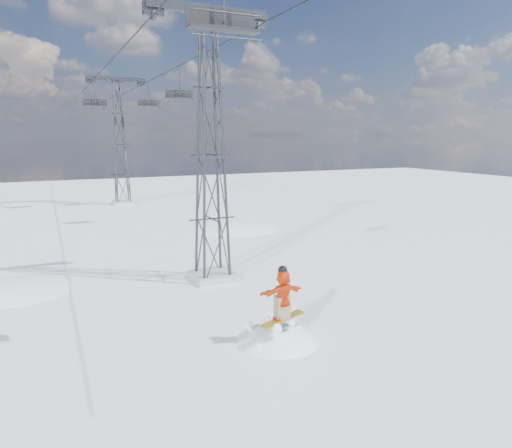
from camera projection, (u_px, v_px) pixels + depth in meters
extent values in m
plane|color=white|center=(281.00, 362.00, 12.91)|extent=(120.00, 120.00, 0.00)
sphere|color=white|center=(237.00, 356.00, 33.24)|extent=(20.00, 20.00, 20.00)
cube|color=#999999|center=(213.00, 276.00, 20.34)|extent=(1.80, 1.80, 0.30)
cube|color=#292C30|center=(208.00, 10.00, 18.22)|extent=(5.00, 0.35, 0.35)
cube|color=#292C30|center=(153.00, 9.00, 17.35)|extent=(0.80, 0.25, 0.50)
cube|color=#292C30|center=(258.00, 21.00, 19.16)|extent=(0.80, 0.25, 0.50)
cube|color=#999999|center=(123.00, 202.00, 42.61)|extent=(1.80, 1.80, 0.30)
cube|color=#292C30|center=(116.00, 79.00, 40.49)|extent=(5.00, 0.35, 0.35)
cube|color=#292C30|center=(90.00, 80.00, 39.62)|extent=(0.80, 0.25, 0.50)
cube|color=#292C30|center=(142.00, 82.00, 41.44)|extent=(0.80, 0.25, 0.50)
cylinder|color=black|center=(112.00, 59.00, 27.63)|extent=(0.06, 51.00, 0.06)
cylinder|color=black|center=(183.00, 64.00, 29.45)|extent=(0.06, 51.00, 0.06)
sphere|color=white|center=(277.00, 391.00, 14.66)|extent=(4.40, 4.40, 4.40)
cube|color=gold|center=(283.00, 319.00, 13.90)|extent=(1.62, 0.70, 0.15)
imported|color=red|center=(283.00, 294.00, 13.75)|extent=(1.44, 0.50, 1.54)
cube|color=olive|center=(283.00, 307.00, 13.83)|extent=(0.44, 0.34, 0.71)
sphere|color=black|center=(283.00, 271.00, 13.60)|extent=(0.29, 0.29, 0.29)
cube|color=black|center=(224.00, 29.00, 11.10)|extent=(1.81, 0.41, 0.07)
cube|color=black|center=(221.00, 19.00, 11.23)|extent=(1.81, 0.05, 0.50)
cylinder|color=black|center=(228.00, 37.00, 10.94)|extent=(1.81, 0.05, 0.05)
cylinder|color=black|center=(228.00, 13.00, 10.80)|extent=(1.81, 0.05, 0.05)
cylinder|color=black|center=(180.00, 82.00, 30.38)|extent=(0.08, 0.08, 2.07)
cube|color=black|center=(180.00, 98.00, 30.58)|extent=(1.89, 0.42, 0.08)
cube|color=black|center=(179.00, 94.00, 30.71)|extent=(1.89, 0.06, 0.52)
cylinder|color=black|center=(181.00, 101.00, 30.41)|extent=(1.89, 0.06, 0.06)
cylinder|color=black|center=(181.00, 93.00, 30.26)|extent=(1.89, 0.05, 0.05)
cylinder|color=black|center=(94.00, 93.00, 37.59)|extent=(0.08, 0.08, 2.13)
cube|color=black|center=(95.00, 106.00, 37.79)|extent=(1.93, 0.43, 0.08)
cube|color=black|center=(95.00, 102.00, 37.93)|extent=(1.93, 0.06, 0.53)
cylinder|color=black|center=(96.00, 109.00, 37.62)|extent=(1.93, 0.06, 0.06)
cylinder|color=black|center=(95.00, 101.00, 37.47)|extent=(1.93, 0.05, 0.05)
cylinder|color=black|center=(149.00, 94.00, 39.09)|extent=(0.07, 0.07, 2.03)
cube|color=black|center=(149.00, 106.00, 39.28)|extent=(1.85, 0.42, 0.07)
cube|color=black|center=(149.00, 103.00, 39.41)|extent=(1.85, 0.06, 0.51)
cylinder|color=black|center=(150.00, 108.00, 39.12)|extent=(1.85, 0.06, 0.06)
cylinder|color=black|center=(150.00, 102.00, 38.98)|extent=(1.85, 0.05, 0.05)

